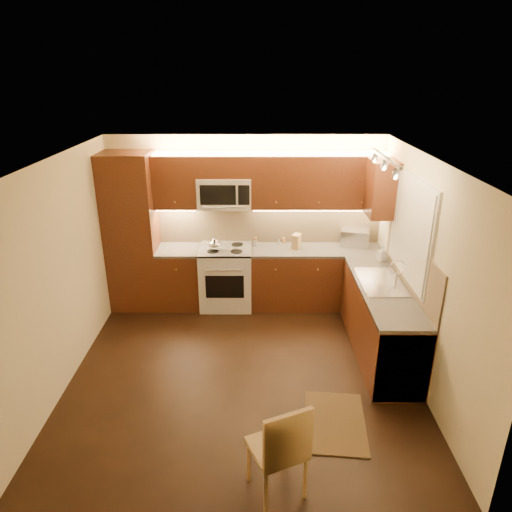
{
  "coord_description": "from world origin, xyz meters",
  "views": [
    {
      "loc": [
        0.16,
        -4.66,
        3.35
      ],
      "look_at": [
        0.15,
        0.55,
        1.25
      ],
      "focal_mm": 32.63,
      "sensor_mm": 36.0,
      "label": 1
    }
  ],
  "objects_px": {
    "stove": "(226,277)",
    "soap_bottle": "(382,253)",
    "microwave": "(225,192)",
    "sink": "(382,277)",
    "toaster_oven": "(355,237)",
    "kettle": "(215,244)",
    "knife_block": "(296,241)",
    "dining_chair": "(277,446)"
  },
  "relations": [
    {
      "from": "stove",
      "to": "soap_bottle",
      "type": "distance_m",
      "value": 2.29
    },
    {
      "from": "stove",
      "to": "microwave",
      "type": "relative_size",
      "value": 1.21
    },
    {
      "from": "sink",
      "to": "soap_bottle",
      "type": "height_order",
      "value": "soap_bottle"
    },
    {
      "from": "stove",
      "to": "toaster_oven",
      "type": "distance_m",
      "value": 2.01
    },
    {
      "from": "soap_bottle",
      "to": "kettle",
      "type": "bearing_deg",
      "value": 150.1
    },
    {
      "from": "kettle",
      "to": "knife_block",
      "type": "bearing_deg",
      "value": 3.16
    },
    {
      "from": "kettle",
      "to": "soap_bottle",
      "type": "relative_size",
      "value": 0.97
    },
    {
      "from": "stove",
      "to": "microwave",
      "type": "height_order",
      "value": "microwave"
    },
    {
      "from": "microwave",
      "to": "kettle",
      "type": "bearing_deg",
      "value": -121.62
    },
    {
      "from": "knife_block",
      "to": "dining_chair",
      "type": "relative_size",
      "value": 0.23
    },
    {
      "from": "sink",
      "to": "stove",
      "type": "bearing_deg",
      "value": 150.64
    },
    {
      "from": "toaster_oven",
      "to": "dining_chair",
      "type": "distance_m",
      "value": 3.83
    },
    {
      "from": "toaster_oven",
      "to": "sink",
      "type": "bearing_deg",
      "value": -73.15
    },
    {
      "from": "sink",
      "to": "knife_block",
      "type": "height_order",
      "value": "knife_block"
    },
    {
      "from": "stove",
      "to": "sink",
      "type": "xyz_separation_m",
      "value": [
        2.0,
        -1.12,
        0.52
      ]
    },
    {
      "from": "microwave",
      "to": "kettle",
      "type": "height_order",
      "value": "microwave"
    },
    {
      "from": "microwave",
      "to": "dining_chair",
      "type": "height_order",
      "value": "microwave"
    },
    {
      "from": "stove",
      "to": "knife_block",
      "type": "distance_m",
      "value": 1.18
    },
    {
      "from": "knife_block",
      "to": "soap_bottle",
      "type": "xyz_separation_m",
      "value": [
        1.14,
        -0.46,
        0.0
      ]
    },
    {
      "from": "microwave",
      "to": "kettle",
      "type": "xyz_separation_m",
      "value": [
        -0.14,
        -0.23,
        -0.69
      ]
    },
    {
      "from": "kettle",
      "to": "soap_bottle",
      "type": "xyz_separation_m",
      "value": [
        2.33,
        -0.31,
        -0.02
      ]
    },
    {
      "from": "toaster_oven",
      "to": "dining_chair",
      "type": "bearing_deg",
      "value": -96.5
    },
    {
      "from": "stove",
      "to": "knife_block",
      "type": "relative_size",
      "value": 4.27
    },
    {
      "from": "toaster_oven",
      "to": "knife_block",
      "type": "height_order",
      "value": "toaster_oven"
    },
    {
      "from": "microwave",
      "to": "soap_bottle",
      "type": "xyz_separation_m",
      "value": [
        2.18,
        -0.55,
        -0.71
      ]
    },
    {
      "from": "knife_block",
      "to": "soap_bottle",
      "type": "relative_size",
      "value": 0.99
    },
    {
      "from": "toaster_oven",
      "to": "kettle",
      "type": "bearing_deg",
      "value": -158.61
    },
    {
      "from": "sink",
      "to": "knife_block",
      "type": "bearing_deg",
      "value": 129.23
    },
    {
      "from": "microwave",
      "to": "toaster_oven",
      "type": "bearing_deg",
      "value": 1.58
    },
    {
      "from": "soap_bottle",
      "to": "toaster_oven",
      "type": "bearing_deg",
      "value": 91.12
    },
    {
      "from": "toaster_oven",
      "to": "soap_bottle",
      "type": "xyz_separation_m",
      "value": [
        0.26,
        -0.6,
        -0.01
      ]
    },
    {
      "from": "soap_bottle",
      "to": "dining_chair",
      "type": "xyz_separation_m",
      "value": [
        -1.56,
        -2.96,
        -0.54
      ]
    },
    {
      "from": "kettle",
      "to": "microwave",
      "type": "bearing_deg",
      "value": 54.38
    },
    {
      "from": "kettle",
      "to": "soap_bottle",
      "type": "bearing_deg",
      "value": -11.7
    },
    {
      "from": "soap_bottle",
      "to": "dining_chair",
      "type": "distance_m",
      "value": 3.39
    },
    {
      "from": "knife_block",
      "to": "dining_chair",
      "type": "xyz_separation_m",
      "value": [
        -0.41,
        -3.43,
        -0.54
      ]
    },
    {
      "from": "kettle",
      "to": "knife_block",
      "type": "relative_size",
      "value": 0.98
    },
    {
      "from": "stove",
      "to": "microwave",
      "type": "xyz_separation_m",
      "value": [
        0.0,
        0.14,
        1.26
      ]
    },
    {
      "from": "kettle",
      "to": "dining_chair",
      "type": "height_order",
      "value": "kettle"
    },
    {
      "from": "dining_chair",
      "to": "toaster_oven",
      "type": "bearing_deg",
      "value": 46.4
    },
    {
      "from": "sink",
      "to": "kettle",
      "type": "distance_m",
      "value": 2.38
    },
    {
      "from": "kettle",
      "to": "toaster_oven",
      "type": "distance_m",
      "value": 2.09
    }
  ]
}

